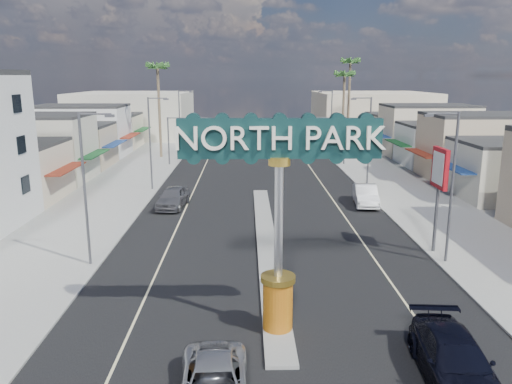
{
  "coord_description": "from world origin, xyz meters",
  "views": [
    {
      "loc": [
        -1.35,
        -17.97,
        10.96
      ],
      "look_at": [
        -0.76,
        11.44,
        4.09
      ],
      "focal_mm": 35.0,
      "sensor_mm": 36.0,
      "label": 1
    }
  ],
  "objects_px": {
    "traffic_signal_right": "(331,131)",
    "streetlight_r_mid": "(368,138)",
    "car_parked_right": "(366,195)",
    "palm_right_mid": "(345,78)",
    "streetlight_l_near": "(87,182)",
    "palm_right_far": "(350,66)",
    "traffic_signal_left": "(183,131)",
    "palm_left_far": "(158,72)",
    "streetlight_l_far": "(181,119)",
    "streetlight_r_far": "(330,119)",
    "suv_right": "(455,360)",
    "bank_pylon_sign": "(439,174)",
    "gateway_sign": "(279,201)",
    "car_parked_left": "(173,197)",
    "streetlight_l_mid": "(152,139)",
    "streetlight_r_near": "(450,180)"
  },
  "relations": [
    {
      "from": "streetlight_l_near",
      "to": "palm_right_far",
      "type": "xyz_separation_m",
      "value": [
        25.43,
        52.0,
        7.32
      ]
    },
    {
      "from": "palm_right_far",
      "to": "traffic_signal_left",
      "type": "bearing_deg",
      "value": -143.33
    },
    {
      "from": "suv_right",
      "to": "bank_pylon_sign",
      "type": "bearing_deg",
      "value": 77.16
    },
    {
      "from": "palm_left_far",
      "to": "suv_right",
      "type": "distance_m",
      "value": 56.29
    },
    {
      "from": "palm_left_far",
      "to": "car_parked_left",
      "type": "bearing_deg",
      "value": -78.55
    },
    {
      "from": "palm_right_mid",
      "to": "bank_pylon_sign",
      "type": "relative_size",
      "value": 1.84
    },
    {
      "from": "suv_right",
      "to": "traffic_signal_left",
      "type": "bearing_deg",
      "value": 113.21
    },
    {
      "from": "gateway_sign",
      "to": "suv_right",
      "type": "xyz_separation_m",
      "value": [
        6.22,
        -3.8,
        -5.08
      ]
    },
    {
      "from": "streetlight_r_far",
      "to": "streetlight_r_near",
      "type": "bearing_deg",
      "value": -90.0
    },
    {
      "from": "streetlight_r_near",
      "to": "palm_right_mid",
      "type": "height_order",
      "value": "palm_right_mid"
    },
    {
      "from": "streetlight_l_mid",
      "to": "streetlight_r_near",
      "type": "xyz_separation_m",
      "value": [
        20.87,
        -20.0,
        0.0
      ]
    },
    {
      "from": "gateway_sign",
      "to": "traffic_signal_right",
      "type": "height_order",
      "value": "gateway_sign"
    },
    {
      "from": "streetlight_r_mid",
      "to": "bank_pylon_sign",
      "type": "xyz_separation_m",
      "value": [
        0.06,
        -18.24,
        0.03
      ]
    },
    {
      "from": "streetlight_l_far",
      "to": "streetlight_r_far",
      "type": "height_order",
      "value": "same"
    },
    {
      "from": "bank_pylon_sign",
      "to": "suv_right",
      "type": "bearing_deg",
      "value": -108.33
    },
    {
      "from": "palm_left_far",
      "to": "bank_pylon_sign",
      "type": "relative_size",
      "value": 1.99
    },
    {
      "from": "streetlight_r_mid",
      "to": "bank_pylon_sign",
      "type": "bearing_deg",
      "value": -89.81
    },
    {
      "from": "traffic_signal_left",
      "to": "bank_pylon_sign",
      "type": "bearing_deg",
      "value": -58.6
    },
    {
      "from": "streetlight_r_mid",
      "to": "palm_right_far",
      "type": "bearing_deg",
      "value": 81.88
    },
    {
      "from": "car_parked_left",
      "to": "streetlight_l_near",
      "type": "bearing_deg",
      "value": -95.71
    },
    {
      "from": "palm_right_mid",
      "to": "palm_right_far",
      "type": "distance_m",
      "value": 6.57
    },
    {
      "from": "gateway_sign",
      "to": "car_parked_right",
      "type": "bearing_deg",
      "value": 67.65
    },
    {
      "from": "traffic_signal_right",
      "to": "streetlight_r_mid",
      "type": "distance_m",
      "value": 14.07
    },
    {
      "from": "traffic_signal_left",
      "to": "streetlight_r_far",
      "type": "bearing_deg",
      "value": 22.2
    },
    {
      "from": "car_parked_left",
      "to": "palm_right_mid",
      "type": "bearing_deg",
      "value": 63.98
    },
    {
      "from": "palm_right_mid",
      "to": "car_parked_right",
      "type": "bearing_deg",
      "value": -97.1
    },
    {
      "from": "car_parked_left",
      "to": "bank_pylon_sign",
      "type": "height_order",
      "value": "bank_pylon_sign"
    },
    {
      "from": "streetlight_l_mid",
      "to": "suv_right",
      "type": "bearing_deg",
      "value": -62.37
    },
    {
      "from": "streetlight_r_far",
      "to": "palm_right_mid",
      "type": "relative_size",
      "value": 0.74
    },
    {
      "from": "streetlight_l_far",
      "to": "streetlight_r_far",
      "type": "xyz_separation_m",
      "value": [
        20.87,
        0.0,
        0.0
      ]
    },
    {
      "from": "traffic_signal_left",
      "to": "streetlight_l_mid",
      "type": "height_order",
      "value": "streetlight_l_mid"
    },
    {
      "from": "suv_right",
      "to": "bank_pylon_sign",
      "type": "distance_m",
      "value": 14.86
    },
    {
      "from": "streetlight_l_mid",
      "to": "car_parked_left",
      "type": "relative_size",
      "value": 1.73
    },
    {
      "from": "streetlight_l_near",
      "to": "streetlight_l_far",
      "type": "height_order",
      "value": "same"
    },
    {
      "from": "streetlight_l_far",
      "to": "car_parked_right",
      "type": "distance_m",
      "value": 34.45
    },
    {
      "from": "traffic_signal_left",
      "to": "streetlight_l_mid",
      "type": "distance_m",
      "value": 14.07
    },
    {
      "from": "car_parked_right",
      "to": "palm_right_mid",
      "type": "bearing_deg",
      "value": 89.79
    },
    {
      "from": "streetlight_l_mid",
      "to": "suv_right",
      "type": "height_order",
      "value": "streetlight_l_mid"
    },
    {
      "from": "streetlight_r_near",
      "to": "car_parked_left",
      "type": "xyz_separation_m",
      "value": [
        -18.04,
        13.36,
        -4.18
      ]
    },
    {
      "from": "bank_pylon_sign",
      "to": "car_parked_left",
      "type": "bearing_deg",
      "value": 146.47
    },
    {
      "from": "streetlight_l_mid",
      "to": "streetlight_r_near",
      "type": "bearing_deg",
      "value": -43.79
    },
    {
      "from": "palm_left_far",
      "to": "car_parked_left",
      "type": "relative_size",
      "value": 2.51
    },
    {
      "from": "streetlight_l_mid",
      "to": "streetlight_l_far",
      "type": "height_order",
      "value": "same"
    },
    {
      "from": "streetlight_l_near",
      "to": "car_parked_left",
      "type": "distance_m",
      "value": 14.28
    },
    {
      "from": "traffic_signal_right",
      "to": "palm_right_far",
      "type": "relative_size",
      "value": 0.43
    },
    {
      "from": "streetlight_l_near",
      "to": "streetlight_l_mid",
      "type": "distance_m",
      "value": 20.0
    },
    {
      "from": "traffic_signal_left",
      "to": "palm_left_far",
      "type": "distance_m",
      "value": 10.14
    },
    {
      "from": "streetlight_r_far",
      "to": "bank_pylon_sign",
      "type": "distance_m",
      "value": 40.24
    },
    {
      "from": "streetlight_l_mid",
      "to": "bank_pylon_sign",
      "type": "height_order",
      "value": "streetlight_l_mid"
    },
    {
      "from": "streetlight_l_mid",
      "to": "car_parked_left",
      "type": "bearing_deg",
      "value": -66.92
    }
  ]
}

